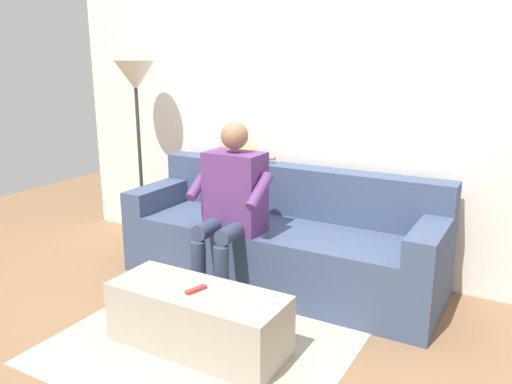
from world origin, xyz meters
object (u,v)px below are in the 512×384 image
Objects in this scene: person_solo_seated at (231,200)px; floor_lamp at (136,87)px; remote_white at (260,303)px; coffee_table at (198,319)px; cat_on_backrest at (239,151)px; remote_red at (196,290)px; couch at (282,242)px.

floor_lamp is at bearing -20.96° from person_solo_seated.
coffee_table is at bearing -48.61° from remote_white.
remote_white is (-0.40, -0.01, 0.19)m from coffee_table.
coffee_table is 0.88m from person_solo_seated.
cat_on_backrest is (0.51, -1.30, 0.72)m from coffee_table.
remote_red is at bearing 111.04° from coffee_table.
couch is 0.82m from cat_on_backrest.
remote_white is (-0.60, 0.68, -0.31)m from person_solo_seated.
remote_red is (-0.01, 1.07, 0.06)m from couch.
person_solo_seated is at bearing -73.47° from coffee_table.
remote_red is at bearing -46.06° from remote_white.
remote_red is (-0.51, 1.32, -0.53)m from cat_on_backrest.
remote_red is at bearing 140.60° from floor_lamp.
floor_lamp is at bearing 67.67° from remote_red.
remote_red reaches higher than coffee_table.
remote_white is at bearing 147.82° from floor_lamp.
remote_red is (0.39, 0.03, -0.00)m from remote_white.
remote_red is at bearing 111.35° from cat_on_backrest.
couch is at bearing 17.43° from remote_red.
floor_lamp reaches higher than coffee_table.
person_solo_seated reaches higher than remote_white.
coffee_table is 2.06× the size of cat_on_backrest.
person_solo_seated is 1.47m from floor_lamp.
remote_white is 1.10× the size of remote_red.
floor_lamp reaches higher than remote_red.
coffee_table is at bearing 38.11° from remote_red.
person_solo_seated reaches higher than couch.
person_solo_seated is 9.25× the size of remote_red.
floor_lamp is (1.21, -0.46, 0.70)m from person_solo_seated.
person_solo_seated is at bearing 33.71° from remote_red.
couch is 1.07m from remote_red.
person_solo_seated is (0.20, -0.69, 0.50)m from coffee_table.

